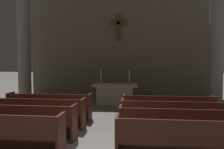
% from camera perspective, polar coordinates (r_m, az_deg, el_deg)
% --- Properties ---
extents(pew_left_row_2, '(3.06, 0.50, 0.95)m').
position_cam_1_polar(pew_left_row_2, '(6.30, -23.85, -11.55)').
color(pew_left_row_2, '#4C2319').
rests_on(pew_left_row_2, ground).
extents(pew_left_row_3, '(3.06, 0.50, 0.95)m').
position_cam_1_polar(pew_left_row_3, '(7.14, -19.85, -9.73)').
color(pew_left_row_3, '#4C2319').
rests_on(pew_left_row_3, ground).
extents(pew_left_row_4, '(3.06, 0.50, 0.95)m').
position_cam_1_polar(pew_left_row_4, '(8.01, -16.73, -8.27)').
color(pew_left_row_4, '#4C2319').
rests_on(pew_left_row_4, ground).
extents(pew_right_row_1, '(3.06, 0.50, 0.95)m').
position_cam_1_polar(pew_right_row_1, '(4.70, 20.77, -16.57)').
color(pew_right_row_1, '#4C2319').
rests_on(pew_right_row_1, ground).
extents(pew_right_row_2, '(3.06, 0.50, 0.95)m').
position_cam_1_polar(pew_right_row_2, '(5.61, 18.18, -13.26)').
color(pew_right_row_2, '#4C2319').
rests_on(pew_right_row_2, ground).
extents(pew_right_row_3, '(3.06, 0.50, 0.95)m').
position_cam_1_polar(pew_right_row_3, '(6.54, 16.37, -10.86)').
color(pew_right_row_3, '#4C2319').
rests_on(pew_right_row_3, ground).
extents(pew_right_row_4, '(3.06, 0.50, 0.95)m').
position_cam_1_polar(pew_right_row_4, '(7.48, 15.03, -9.05)').
color(pew_right_row_4, '#4C2319').
rests_on(pew_right_row_4, ground).
extents(column_left_second, '(0.99, 0.99, 6.83)m').
position_cam_1_polar(column_left_second, '(12.08, -22.88, 9.02)').
color(column_left_second, gray).
rests_on(column_left_second, ground).
extents(column_right_second, '(0.99, 0.99, 6.83)m').
position_cam_1_polar(column_right_second, '(11.28, 26.63, 9.37)').
color(column_right_second, gray).
rests_on(column_right_second, ground).
extents(altar, '(2.20, 0.90, 1.01)m').
position_cam_1_polar(altar, '(10.42, 0.81, -5.17)').
color(altar, '#A8A399').
rests_on(altar, ground).
extents(candlestick_left, '(0.16, 0.16, 0.70)m').
position_cam_1_polar(candlestick_left, '(10.43, -3.02, -1.29)').
color(candlestick_left, '#B79338').
rests_on(candlestick_left, altar).
extents(candlestick_right, '(0.16, 0.16, 0.70)m').
position_cam_1_polar(candlestick_right, '(10.30, 4.69, -1.35)').
color(candlestick_right, '#B79338').
rests_on(candlestick_right, altar).
extents(apse_with_cross, '(10.74, 0.43, 7.52)m').
position_cam_1_polar(apse_with_cross, '(12.73, 1.82, 10.92)').
color(apse_with_cross, '#706656').
rests_on(apse_with_cross, ground).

